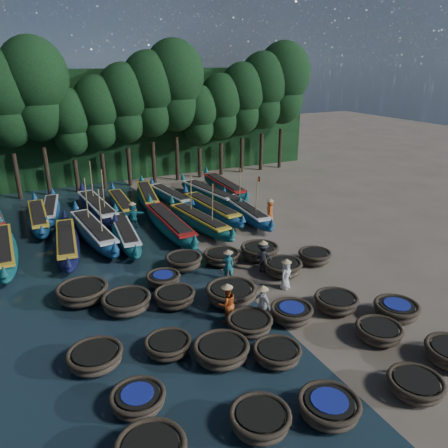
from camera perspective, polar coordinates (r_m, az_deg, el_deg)
name	(u,v)px	position (r m, az deg, el deg)	size (l,w,h in m)	color
ground	(229,277)	(23.18, 0.65, -6.92)	(120.00, 120.00, 0.00)	#7C6B5A
foliage_wall	(116,125)	(43.22, -13.96, 12.43)	(40.00, 3.00, 10.00)	black
coracle_1	(260,420)	(14.69, 4.73, -24.13)	(2.23, 2.23, 0.69)	#4C3E30
coracle_2	(329,407)	(15.37, 13.53, -22.25)	(2.04, 2.04, 0.70)	#4C3E30
coracle_3	(415,385)	(17.10, 23.72, -18.71)	(2.00, 2.00, 0.63)	#4C3E30
coracle_5	(138,400)	(15.56, -11.17, -21.57)	(2.01, 2.01, 0.64)	#4C3E30
coracle_6	(221,351)	(17.15, -0.37, -16.27)	(2.38, 2.38, 0.75)	#4C3E30
coracle_7	(277,353)	(17.26, 6.95, -16.43)	(1.99, 1.99, 0.63)	#4C3E30
coracle_8	(379,332)	(19.30, 19.57, -13.14)	(1.91, 1.91, 0.66)	#4C3E30
coracle_9	(396,310)	(20.95, 21.57, -10.39)	(2.36, 2.36, 0.75)	#4C3E30
coracle_10	(95,357)	(17.57, -16.48, -16.37)	(2.43, 2.43, 0.69)	#4C3E30
coracle_11	(168,346)	(17.66, -7.32, -15.47)	(2.06, 2.06, 0.65)	#4C3E30
coracle_12	(250,324)	(18.75, 3.35, -12.88)	(2.15, 2.15, 0.67)	#4C3E30
coracle_13	(291,313)	(19.56, 8.80, -11.42)	(2.13, 2.13, 0.73)	#4C3E30
coracle_14	(336,302)	(20.77, 14.45, -9.86)	(2.21, 2.21, 0.72)	#4C3E30
coracle_15	(127,302)	(20.53, -12.61, -9.96)	(2.71, 2.71, 0.78)	#4C3E30
coracle_16	(175,297)	(20.63, -6.47, -9.50)	(2.03, 2.03, 0.73)	#4C3E30
coracle_17	(231,294)	(20.64, 0.93, -9.11)	(2.64, 2.64, 0.85)	#4C3E30
coracle_18	(283,267)	(23.39, 7.68, -5.63)	(2.08, 2.08, 0.78)	#4C3E30
coracle_19	(315,256)	(25.00, 11.76, -4.18)	(2.21, 2.21, 0.73)	#4C3E30
coracle_20	(82,293)	(21.85, -18.01, -8.51)	(2.41, 2.41, 0.80)	#4C3E30
coracle_21	(163,279)	(22.29, -7.93, -7.18)	(1.89, 1.89, 0.69)	#4C3E30
coracle_22	(184,261)	(23.91, -5.28, -4.90)	(2.12, 2.12, 0.80)	#4C3E30
coracle_23	(222,257)	(24.51, -0.31, -4.30)	(2.25, 2.25, 0.69)	#4C3E30
coracle_24	(260,252)	(25.02, 4.68, -3.60)	(2.22, 2.22, 0.85)	#4C3E30
long_boat_1	(3,251)	(27.81, -26.91, -3.11)	(1.61, 8.73, 1.54)	#0F5953
long_boat_2	(67,243)	(27.53, -19.85, -2.34)	(2.28, 8.22, 1.46)	#0F1237
long_boat_3	(94,232)	(28.65, -16.68, -0.97)	(2.38, 8.87, 3.78)	navy
long_boat_4	(125,233)	(28.07, -12.81, -1.19)	(2.05, 7.98, 1.41)	#0F5953
long_boat_5	(170,224)	(28.85, -7.13, -0.05)	(1.62, 9.15, 1.61)	#0F5953
long_boat_6	(199,221)	(29.41, -3.27, 0.36)	(2.54, 8.15, 3.49)	#0F5953
long_boat_7	(211,209)	(31.74, -1.68, 1.97)	(2.28, 8.53, 1.51)	navy
long_boat_8	(245,212)	(31.30, 2.81, 1.64)	(1.88, 8.13, 3.46)	navy
long_boat_10	(39,218)	(32.64, -23.05, 0.74)	(1.56, 8.08, 1.42)	navy
long_boat_11	(51,210)	(34.19, -21.71, 1.71)	(2.38, 7.27, 1.29)	navy
long_boat_12	(97,208)	(33.15, -16.22, 2.02)	(2.26, 9.00, 3.83)	#0F1237
long_boat_13	(122,204)	(33.95, -13.19, 2.56)	(1.62, 7.58, 1.33)	navy
long_boat_14	(148,196)	(35.40, -9.95, 3.60)	(2.71, 8.03, 1.43)	#0F5953
long_boat_15	(171,196)	(35.26, -6.97, 3.61)	(2.20, 7.37, 1.31)	navy
long_boat_16	(209,194)	(35.41, -1.99, 3.97)	(2.85, 8.59, 1.53)	#0F5953
long_boat_17	(225,187)	(37.27, 0.07, 4.85)	(1.85, 8.80, 1.55)	#0F5953
fisherman_0	(286,273)	(21.93, 8.08, -6.41)	(0.88, 0.77, 1.72)	silver
fisherman_1	(228,264)	(22.51, 0.54, -5.22)	(0.70, 0.62, 1.81)	#19646A
fisherman_2	(227,303)	(19.06, 0.39, -10.29)	(0.87, 0.69, 1.96)	#C7501A
fisherman_3	(263,256)	(23.44, 5.10, -4.24)	(1.28, 1.11, 1.92)	black
fisherman_4	(262,303)	(19.21, 5.02, -10.26)	(0.58, 1.02, 1.84)	silver
fisherman_5	(133,215)	(30.11, -11.79, 1.14)	(1.64, 0.60, 1.94)	#19646A
fisherman_6	(270,210)	(30.79, 6.02, 1.83)	(0.81, 0.92, 1.79)	#C7501A
tree_3	(4,98)	(38.40, -26.82, 14.44)	(4.92, 4.92, 11.60)	black
tree_4	(35,88)	(38.44, -23.47, 15.96)	(5.34, 5.34, 12.58)	black
tree_5	(70,122)	(38.90, -19.47, 12.47)	(3.68, 3.68, 8.68)	black
tree_6	(98,112)	(39.18, -16.18, 13.87)	(4.09, 4.09, 9.65)	black
tree_7	(124,103)	(39.60, -12.91, 15.20)	(4.51, 4.51, 10.63)	black
tree_8	(150,93)	(40.16, -9.68, 16.46)	(4.92, 4.92, 11.60)	black
tree_9	(174,85)	(40.85, -6.51, 17.62)	(5.34, 5.34, 12.58)	black
tree_10	(199,115)	(41.92, -3.32, 14.08)	(3.68, 3.68, 8.68)	black
tree_11	(221,106)	(42.80, -0.41, 15.16)	(4.09, 4.09, 9.65)	black
tree_12	(242,98)	(43.79, 2.41, 16.15)	(4.51, 4.51, 10.63)	black
tree_13	(263,90)	(44.89, 5.12, 17.07)	(4.92, 4.92, 11.60)	black
tree_14	(283,82)	(46.09, 7.72, 17.90)	(5.34, 5.34, 12.58)	black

